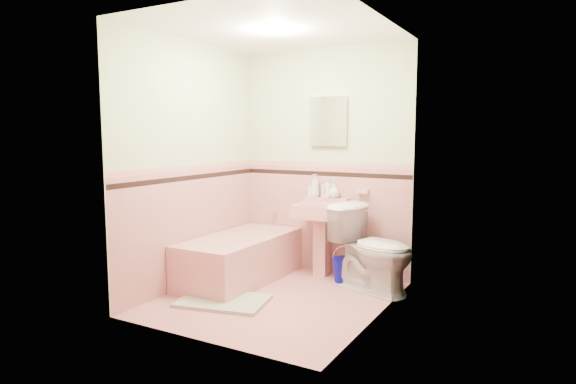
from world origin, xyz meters
The scene contains 32 objects.
floor centered at (0.00, 0.00, 0.00)m, with size 2.20×2.20×0.00m, color #D18A88.
ceiling centered at (0.00, 0.00, 2.50)m, with size 2.20×2.20×0.00m, color white.
wall_back centered at (0.00, 1.10, 1.25)m, with size 2.50×2.50×0.00m, color #F8ECCA.
wall_front centered at (0.00, -1.10, 1.25)m, with size 2.50×2.50×0.00m, color #F8ECCA.
wall_left centered at (-1.00, 0.00, 1.25)m, with size 2.50×2.50×0.00m, color #F8ECCA.
wall_right centered at (1.00, 0.00, 1.25)m, with size 2.50×2.50×0.00m, color #F8ECCA.
wainscot_back centered at (0.00, 1.09, 0.60)m, with size 2.00×2.00×0.00m, color #D38F8D.
wainscot_front centered at (0.00, -1.09, 0.60)m, with size 2.00×2.00×0.00m, color #D38F8D.
wainscot_left centered at (-0.99, 0.00, 0.60)m, with size 2.20×2.20×0.00m, color #D38F8D.
wainscot_right centered at (0.99, 0.00, 0.60)m, with size 2.20×2.20×0.00m, color #D38F8D.
accent_back centered at (0.00, 1.08, 1.12)m, with size 2.00×2.00×0.00m, color black.
accent_front centered at (0.00, -1.08, 1.12)m, with size 2.00×2.00×0.00m, color black.
accent_left centered at (-0.98, 0.00, 1.12)m, with size 2.20×2.20×0.00m, color black.
accent_right centered at (0.98, 0.00, 1.12)m, with size 2.20×2.20×0.00m, color black.
cap_back centered at (0.00, 1.08, 1.22)m, with size 2.00×2.00×0.00m, color #D18184.
cap_front centered at (0.00, -1.08, 1.22)m, with size 2.00×2.00×0.00m, color #D18184.
cap_left centered at (-0.98, 0.00, 1.22)m, with size 2.20×2.20×0.00m, color #D18184.
cap_right centered at (0.98, 0.00, 1.22)m, with size 2.20×2.20×0.00m, color #D18184.
bathtub centered at (-0.63, 0.33, 0.23)m, with size 0.70×1.50×0.45m, color tan.
tub_faucet centered at (-0.63, 1.05, 0.63)m, with size 0.04×0.04×0.12m, color silver.
sink centered at (0.05, 0.86, 0.40)m, with size 0.51×0.48×0.81m, color tan, non-canonical shape.
sink_faucet centered at (0.05, 1.00, 0.95)m, with size 0.02×0.02×0.10m, color silver.
medicine_cabinet centered at (0.05, 1.07, 1.70)m, with size 0.43×0.04×0.54m, color white.
soap_dish centered at (0.47, 1.06, 0.95)m, with size 0.13×0.07×0.04m, color tan.
soap_bottle_left centered at (-0.09, 1.04, 0.99)m, with size 0.10×0.10×0.25m, color #B2B2B2.
soap_bottle_mid centered at (0.07, 1.04, 0.97)m, with size 0.10×0.10×0.21m, color #B2B2B2.
soap_bottle_right centered at (0.14, 1.04, 0.94)m, with size 0.13×0.13×0.16m, color #B2B2B2.
tube centered at (-0.15, 1.04, 0.92)m, with size 0.04×0.04×0.12m, color white.
toilet centered at (0.74, 0.67, 0.43)m, with size 0.48×0.84×0.86m, color white.
bucket centered at (0.36, 0.83, 0.13)m, with size 0.25×0.25×0.25m, color #02068C, non-canonical shape.
bath_mat centered at (-0.37, -0.33, 0.02)m, with size 0.81×0.54×0.03m, color gray.
shoe centered at (-0.36, -0.28, 0.06)m, with size 0.14×0.07×0.06m, color #BF1E59.
Camera 1 is at (2.31, -3.89, 1.56)m, focal length 30.53 mm.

